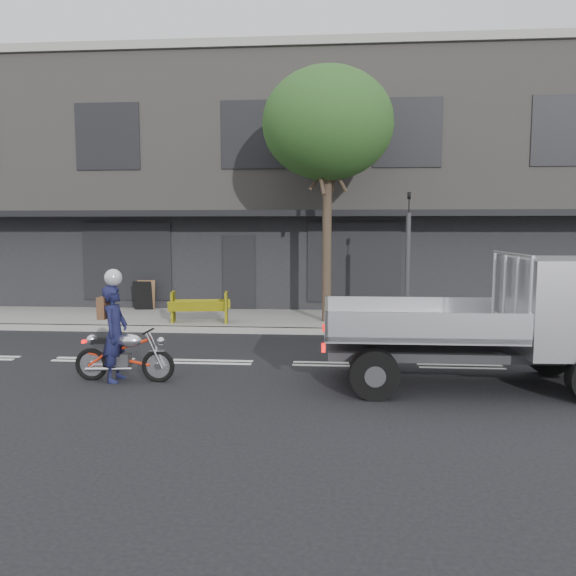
# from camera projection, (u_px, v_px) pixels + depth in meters

# --- Properties ---
(ground) EXTENTS (80.00, 80.00, 0.00)m
(ground) POSITION_uv_depth(u_px,v_px,m) (212.00, 362.00, 11.01)
(ground) COLOR black
(ground) RESTS_ON ground
(sidewalk) EXTENTS (32.00, 3.20, 0.15)m
(sidewalk) POSITION_uv_depth(u_px,v_px,m) (248.00, 320.00, 15.67)
(sidewalk) COLOR gray
(sidewalk) RESTS_ON ground
(kerb) EXTENTS (32.00, 0.20, 0.15)m
(kerb) POSITION_uv_depth(u_px,v_px,m) (238.00, 330.00, 14.08)
(kerb) COLOR gray
(kerb) RESTS_ON ground
(building_main) EXTENTS (26.00, 10.00, 8.00)m
(building_main) POSITION_uv_depth(u_px,v_px,m) (272.00, 193.00, 21.80)
(building_main) COLOR slate
(building_main) RESTS_ON ground
(street_tree) EXTENTS (3.40, 3.40, 6.74)m
(street_tree) POSITION_uv_depth(u_px,v_px,m) (328.00, 125.00, 14.45)
(street_tree) COLOR #382B21
(street_tree) RESTS_ON ground
(traffic_light_pole) EXTENTS (0.12, 0.12, 3.50)m
(traffic_light_pole) POSITION_uv_depth(u_px,v_px,m) (407.00, 268.00, 13.83)
(traffic_light_pole) COLOR #2D2D30
(traffic_light_pole) RESTS_ON ground
(motorcycle) EXTENTS (1.76, 0.51, 0.91)m
(motorcycle) POSITION_uv_depth(u_px,v_px,m) (124.00, 354.00, 9.61)
(motorcycle) COLOR black
(motorcycle) RESTS_ON ground
(rider) EXTENTS (0.41, 0.61, 1.65)m
(rider) POSITION_uv_depth(u_px,v_px,m) (115.00, 333.00, 9.59)
(rider) COLOR #141638
(rider) RESTS_ON ground
(flatbed_ute) EXTENTS (4.85, 2.05, 2.24)m
(flatbed_ute) POSITION_uv_depth(u_px,v_px,m) (541.00, 311.00, 9.16)
(flatbed_ute) COLOR black
(flatbed_ute) RESTS_ON ground
(construction_barrier) EXTENTS (1.59, 0.81, 0.85)m
(construction_barrier) POSITION_uv_depth(u_px,v_px,m) (198.00, 308.00, 14.51)
(construction_barrier) COLOR yellow
(construction_barrier) RESTS_ON sidewalk
(sandwich_board) EXTENTS (0.58, 0.41, 0.88)m
(sandwich_board) POSITION_uv_depth(u_px,v_px,m) (143.00, 296.00, 17.01)
(sandwich_board) COLOR black
(sandwich_board) RESTS_ON sidewalk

